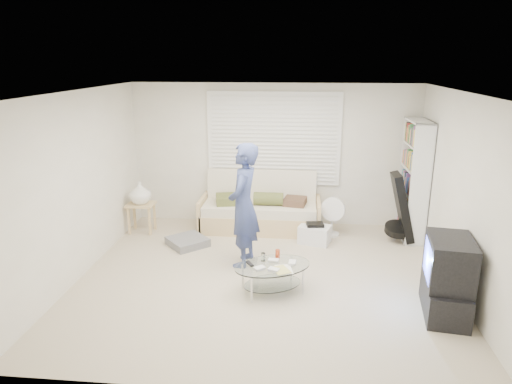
# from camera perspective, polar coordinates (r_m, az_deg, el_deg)

# --- Properties ---
(ground) EXTENTS (5.00, 5.00, 0.00)m
(ground) POSITION_cam_1_polar(r_m,az_deg,el_deg) (6.38, 0.86, -10.66)
(ground) COLOR #B6A78D
(ground) RESTS_ON ground
(room_shell) EXTENTS (5.02, 4.52, 2.51)m
(room_shell) POSITION_cam_1_polar(r_m,az_deg,el_deg) (6.29, 1.28, 4.73)
(room_shell) COLOR beige
(room_shell) RESTS_ON ground
(window_blinds) EXTENTS (2.32, 0.08, 1.62)m
(window_blinds) POSITION_cam_1_polar(r_m,az_deg,el_deg) (7.99, 2.22, 6.66)
(window_blinds) COLOR silver
(window_blinds) RESTS_ON ground
(futon_sofa) EXTENTS (2.07, 0.84, 1.01)m
(futon_sofa) POSITION_cam_1_polar(r_m,az_deg,el_deg) (7.99, 0.53, -2.35)
(futon_sofa) COLOR tan
(futon_sofa) RESTS_ON ground
(grey_floor_pillow) EXTENTS (0.77, 0.77, 0.12)m
(grey_floor_pillow) POSITION_cam_1_polar(r_m,az_deg,el_deg) (7.46, -8.55, -6.15)
(grey_floor_pillow) COLOR slate
(grey_floor_pillow) RESTS_ON ground
(side_table) EXTENTS (0.45, 0.37, 0.90)m
(side_table) POSITION_cam_1_polar(r_m,az_deg,el_deg) (7.98, -14.27, -0.37)
(side_table) COLOR tan
(side_table) RESTS_ON ground
(bookshelf) EXTENTS (0.31, 0.83, 1.97)m
(bookshelf) POSITION_cam_1_polar(r_m,az_deg,el_deg) (7.86, 19.11, 1.36)
(bookshelf) COLOR white
(bookshelf) RESTS_ON ground
(guitar_case) EXTENTS (0.45, 0.42, 1.13)m
(guitar_case) POSITION_cam_1_polar(r_m,az_deg,el_deg) (7.73, 17.68, -2.44)
(guitar_case) COLOR black
(guitar_case) RESTS_ON ground
(floor_fan) EXTENTS (0.42, 0.27, 0.68)m
(floor_fan) POSITION_cam_1_polar(r_m,az_deg,el_deg) (7.79, 9.50, -2.61)
(floor_fan) COLOR white
(floor_fan) RESTS_ON ground
(storage_bin) EXTENTS (0.56, 0.47, 0.34)m
(storage_bin) POSITION_cam_1_polar(r_m,az_deg,el_deg) (7.50, 7.34, -5.21)
(storage_bin) COLOR white
(storage_bin) RESTS_ON ground
(tv_unit) EXTENTS (0.57, 0.92, 0.94)m
(tv_unit) POSITION_cam_1_polar(r_m,az_deg,el_deg) (5.80, 22.78, -9.90)
(tv_unit) COLOR black
(tv_unit) RESTS_ON ground
(coffee_table) EXTENTS (1.16, 0.97, 0.49)m
(coffee_table) POSITION_cam_1_polar(r_m,az_deg,el_deg) (5.91, 2.11, -9.73)
(coffee_table) COLOR silver
(coffee_table) RESTS_ON ground
(standing_person) EXTENTS (0.52, 0.71, 1.79)m
(standing_person) POSITION_cam_1_polar(r_m,az_deg,el_deg) (6.45, -1.56, -1.71)
(standing_person) COLOR navy
(standing_person) RESTS_ON ground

